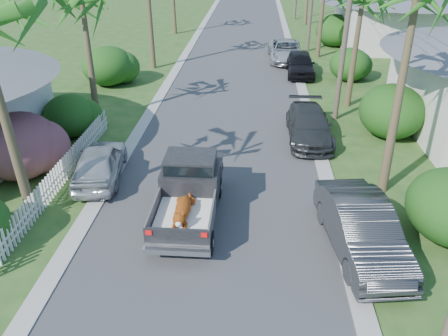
# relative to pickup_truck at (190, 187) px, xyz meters

# --- Properties ---
(ground) EXTENTS (120.00, 120.00, 0.00)m
(ground) POSITION_rel_pickup_truck_xyz_m (0.78, -3.87, -1.01)
(ground) COLOR #264C1C
(ground) RESTS_ON ground
(road) EXTENTS (8.00, 100.00, 0.02)m
(road) POSITION_rel_pickup_truck_xyz_m (0.78, 21.13, -1.00)
(road) COLOR #38383A
(road) RESTS_ON ground
(curb_left) EXTENTS (0.60, 100.00, 0.06)m
(curb_left) POSITION_rel_pickup_truck_xyz_m (-3.52, 21.13, -0.98)
(curb_left) COLOR #A5A39E
(curb_left) RESTS_ON ground
(curb_right) EXTENTS (0.60, 100.00, 0.06)m
(curb_right) POSITION_rel_pickup_truck_xyz_m (5.08, 21.13, -0.98)
(curb_right) COLOR #A5A39E
(curb_right) RESTS_ON ground
(pickup_truck) EXTENTS (1.98, 5.12, 2.06)m
(pickup_truck) POSITION_rel_pickup_truck_xyz_m (0.00, 0.00, 0.00)
(pickup_truck) COLOR black
(pickup_truck) RESTS_ON ground
(parked_car_rn) EXTENTS (2.35, 5.07, 1.61)m
(parked_car_rn) POSITION_rel_pickup_truck_xyz_m (5.44, -1.76, -0.21)
(parked_car_rn) COLOR #2A2C2F
(parked_car_rn) RESTS_ON ground
(parked_car_rm) EXTENTS (2.00, 4.82, 1.40)m
(parked_car_rm) POSITION_rel_pickup_truck_xyz_m (4.71, 6.45, -0.31)
(parked_car_rm) COLOR #292C2E
(parked_car_rm) RESTS_ON ground
(parked_car_rf) EXTENTS (1.87, 4.51, 1.53)m
(parked_car_rf) POSITION_rel_pickup_truck_xyz_m (5.17, 17.09, -0.25)
(parked_car_rf) COLOR black
(parked_car_rf) RESTS_ON ground
(parked_car_rd) EXTENTS (2.59, 5.41, 1.49)m
(parked_car_rd) POSITION_rel_pickup_truck_xyz_m (4.38, 20.81, -0.27)
(parked_car_rd) COLOR #B1B4B9
(parked_car_rd) RESTS_ON ground
(parked_car_ln) EXTENTS (2.23, 4.36, 1.42)m
(parked_car_ln) POSITION_rel_pickup_truck_xyz_m (-3.87, 2.06, -0.30)
(parked_car_ln) COLOR silver
(parked_car_ln) RESTS_ON ground
(shrub_l_b) EXTENTS (3.00, 3.30, 2.60)m
(shrub_l_b) POSITION_rel_pickup_truck_xyz_m (-7.02, 2.13, 0.29)
(shrub_l_b) COLOR #AD1864
(shrub_l_b) RESTS_ON ground
(shrub_l_c) EXTENTS (2.40, 2.64, 2.00)m
(shrub_l_c) POSITION_rel_pickup_truck_xyz_m (-6.62, 6.13, -0.01)
(shrub_l_c) COLOR #184112
(shrub_l_c) RESTS_ON ground
(shrub_l_d) EXTENTS (3.20, 3.52, 2.40)m
(shrub_l_d) POSITION_rel_pickup_truck_xyz_m (-7.22, 14.13, 0.19)
(shrub_l_d) COLOR #184112
(shrub_l_d) RESTS_ON ground
(shrub_r_b) EXTENTS (3.00, 3.30, 2.50)m
(shrub_r_b) POSITION_rel_pickup_truck_xyz_m (8.58, 7.13, 0.24)
(shrub_r_b) COLOR #184112
(shrub_r_b) RESTS_ON ground
(shrub_r_c) EXTENTS (2.60, 2.86, 2.10)m
(shrub_r_c) POSITION_rel_pickup_truck_xyz_m (8.28, 16.13, 0.04)
(shrub_r_c) COLOR #184112
(shrub_r_c) RESTS_ON ground
(shrub_r_d) EXTENTS (3.20, 3.52, 2.60)m
(shrub_r_d) POSITION_rel_pickup_truck_xyz_m (8.78, 26.13, 0.29)
(shrub_r_d) COLOR #184112
(shrub_r_d) RESTS_ON ground
(picket_fence) EXTENTS (0.10, 11.00, 1.00)m
(picket_fence) POSITION_rel_pickup_truck_xyz_m (-5.22, 1.63, -0.51)
(picket_fence) COLOR white
(picket_fence) RESTS_ON ground
(house_right_far) EXTENTS (9.00, 8.00, 4.60)m
(house_right_far) POSITION_rel_pickup_truck_xyz_m (13.78, 26.13, 1.11)
(house_right_far) COLOR silver
(house_right_far) RESTS_ON ground
(utility_pole_b) EXTENTS (1.60, 0.26, 9.00)m
(utility_pole_b) POSITION_rel_pickup_truck_xyz_m (6.38, 9.13, 3.59)
(utility_pole_b) COLOR brown
(utility_pole_b) RESTS_ON ground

